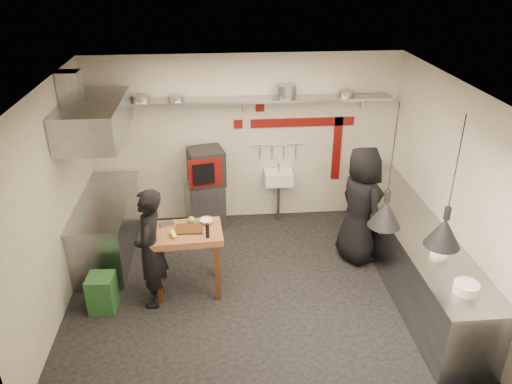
{
  "coord_description": "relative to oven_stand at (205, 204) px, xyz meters",
  "views": [
    {
      "loc": [
        -0.48,
        -5.6,
        4.23
      ],
      "look_at": [
        0.03,
        0.3,
        1.32
      ],
      "focal_mm": 35.0,
      "sensor_mm": 36.0,
      "label": 1
    }
  ],
  "objects": [
    {
      "name": "red_tile_a",
      "position": [
        0.94,
        0.29,
        1.55
      ],
      "size": [
        0.14,
        0.02,
        0.14
      ],
      "primitive_type": "cube",
      "color": "#600C0A",
      "rests_on": "wall_back"
    },
    {
      "name": "floor",
      "position": [
        0.69,
        -1.79,
        -0.4
      ],
      "size": [
        5.0,
        5.0,
        0.0
      ],
      "primitive_type": "plane",
      "color": "black",
      "rests_on": "ground"
    },
    {
      "name": "pan_mid_left",
      "position": [
        -0.36,
        0.13,
        1.78
      ],
      "size": [
        0.26,
        0.26,
        0.07
      ],
      "primitive_type": "cylinder",
      "rotation": [
        0.0,
        0.0,
        -0.07
      ],
      "color": "gray",
      "rests_on": "back_shelf"
    },
    {
      "name": "bowl",
      "position": [
        0.05,
        -1.55,
        0.55
      ],
      "size": [
        0.22,
        0.22,
        0.06
      ],
      "primitive_type": "imported",
      "rotation": [
        0.0,
        0.0,
        -0.18
      ],
      "color": "silver",
      "rests_on": "prep_table"
    },
    {
      "name": "pan_right",
      "position": [
        2.28,
        0.13,
        1.78
      ],
      "size": [
        0.32,
        0.32,
        0.08
      ],
      "primitive_type": "cylinder",
      "rotation": [
        0.0,
        0.0,
        -0.36
      ],
      "color": "gray",
      "rests_on": "back_shelf"
    },
    {
      "name": "shelf_bracket_left",
      "position": [
        -1.21,
        0.28,
        1.62
      ],
      "size": [
        0.04,
        0.06,
        0.24
      ],
      "primitive_type": "cube",
      "color": "gray",
      "rests_on": "wall_back"
    },
    {
      "name": "chef_right",
      "position": [
        2.27,
        -1.18,
        0.49
      ],
      "size": [
        0.81,
        1.0,
        1.78
      ],
      "primitive_type": "imported",
      "rotation": [
        0.0,
        0.0,
        1.9
      ],
      "color": "black",
      "rests_on": "floor"
    },
    {
      "name": "oven_stand",
      "position": [
        0.0,
        0.0,
        0.0
      ],
      "size": [
        0.69,
        0.65,
        0.8
      ],
      "primitive_type": "cube",
      "rotation": [
        0.0,
        0.0,
        0.22
      ],
      "color": "gray",
      "rests_on": "floor"
    },
    {
      "name": "pan_far_left",
      "position": [
        -0.89,
        0.13,
        1.79
      ],
      "size": [
        0.36,
        0.36,
        0.09
      ],
      "primitive_type": "cylinder",
      "rotation": [
        0.0,
        0.0,
        0.43
      ],
      "color": "gray",
      "rests_on": "back_shelf"
    },
    {
      "name": "red_tile_b",
      "position": [
        0.59,
        0.29,
        1.28
      ],
      "size": [
        0.14,
        0.02,
        0.14
      ],
      "primitive_type": "cube",
      "color": "#600C0A",
      "rests_on": "wall_back"
    },
    {
      "name": "utensil_rail",
      "position": [
        1.24,
        0.27,
        0.92
      ],
      "size": [
        0.9,
        0.02,
        0.02
      ],
      "primitive_type": "cylinder",
      "rotation": [
        0.0,
        1.57,
        0.0
      ],
      "color": "gray",
      "rests_on": "wall_back"
    },
    {
      "name": "wall_left",
      "position": [
        -1.81,
        -1.79,
        1.0
      ],
      "size": [
        0.04,
        4.2,
        2.8
      ],
      "primitive_type": "cube",
      "color": "beige",
      "rests_on": "floor"
    },
    {
      "name": "back_shelf",
      "position": [
        0.69,
        0.13,
        1.72
      ],
      "size": [
        4.6,
        0.34,
        0.04
      ],
      "primitive_type": "cube",
      "color": "gray",
      "rests_on": "wall_back"
    },
    {
      "name": "counter_left",
      "position": [
        -1.46,
        -0.74,
        0.05
      ],
      "size": [
        0.7,
        1.9,
        0.9
      ],
      "primitive_type": "cube",
      "color": "gray",
      "rests_on": "floor"
    },
    {
      "name": "plate_stack",
      "position": [
        2.81,
        -3.3,
        0.59
      ],
      "size": [
        0.33,
        0.33,
        0.11
      ],
      "primitive_type": "cylinder",
      "rotation": [
        0.0,
        0.0,
        0.29
      ],
      "color": "silver",
      "rests_on": "counter_right_top"
    },
    {
      "name": "prep_table",
      "position": [
        -0.21,
        -1.73,
        0.06
      ],
      "size": [
        0.96,
        0.7,
        0.92
      ],
      "primitive_type": null,
      "rotation": [
        0.0,
        0.0,
        0.06
      ],
      "color": "brown",
      "rests_on": "floor"
    },
    {
      "name": "sink_tap",
      "position": [
        1.24,
        0.13,
        0.56
      ],
      "size": [
        0.03,
        0.03,
        0.14
      ],
      "primitive_type": "cylinder",
      "color": "gray",
      "rests_on": "hand_sink"
    },
    {
      "name": "cutting_board",
      "position": [
        -0.18,
        -1.72,
        0.53
      ],
      "size": [
        0.37,
        0.26,
        0.02
      ],
      "primitive_type": "cube",
      "rotation": [
        0.0,
        0.0,
        -0.02
      ],
      "color": "#482711",
      "rests_on": "prep_table"
    },
    {
      "name": "lemon_b",
      "position": [
        -0.36,
        -1.91,
        0.56
      ],
      "size": [
        0.07,
        0.07,
        0.07
      ],
      "primitive_type": "sphere",
      "rotation": [
        0.0,
        0.0,
        -0.04
      ],
      "color": "#F6FB35",
      "rests_on": "prep_table"
    },
    {
      "name": "pepper_mill",
      "position": [
        0.07,
        -1.93,
        0.62
      ],
      "size": [
        0.06,
        0.06,
        0.2
      ],
      "primitive_type": "cylinder",
      "rotation": [
        0.0,
        0.0,
        -0.27
      ],
      "color": "black",
      "rests_on": "prep_table"
    },
    {
      "name": "oven_door",
      "position": [
        0.04,
        -0.27,
        0.69
      ],
      "size": [
        0.51,
        0.14,
        0.46
      ],
      "primitive_type": "cube",
      "rotation": [
        0.0,
        0.0,
        0.22
      ],
      "color": "#600C0A",
      "rests_on": "combi_oven"
    },
    {
      "name": "oven_glass",
      "position": [
        0.01,
        -0.33,
        0.69
      ],
      "size": [
        0.34,
        0.09,
        0.34
      ],
      "primitive_type": "cube",
      "rotation": [
        0.0,
        0.0,
        0.22
      ],
      "color": "black",
      "rests_on": "oven_door"
    },
    {
      "name": "heat_lamp_far",
      "position": [
        2.62,
        -2.97,
        1.66
      ],
      "size": [
        0.52,
        0.52,
        1.48
      ],
      "primitive_type": null,
      "rotation": [
        0.0,
        0.0,
        0.42
      ],
      "color": "black",
      "rests_on": "ceiling"
    },
    {
      "name": "hood_duct",
      "position": [
        -1.66,
        -0.74,
        2.15
      ],
      "size": [
        0.28,
        0.28,
        0.5
      ],
      "primitive_type": "cube",
      "color": "gray",
      "rests_on": "ceiling"
    },
    {
      "name": "counter_left_top",
      "position": [
        -1.46,
        -0.74,
        0.52
      ],
      "size": [
        0.76,
        2.0,
        0.03
      ],
      "primitive_type": "cube",
      "color": "gray",
      "rests_on": "counter_left"
    },
    {
      "name": "small_bowl_right",
      "position": [
        2.79,
        -2.64,
        0.56
      ],
      "size": [
        0.22,
        0.22,
        0.05
      ],
      "primitive_type": "cylinder",
      "rotation": [
        0.0,
        0.0,
        0.12
      ],
      "color": "silver",
      "rests_on": "counter_right_top"
    },
    {
      "name": "combi_oven",
      "position": [
        0.05,
        -0.02,
        0.69
      ],
      "size": [
        0.63,
        0.61,
        0.58
      ],
      "primitive_type": "cube",
      "rotation": [
        0.0,
        0.0,
        0.22
      ],
      "color": "black",
      "rests_on": "oven_stand"
    },
    {
      "name": "counter_right_top",
      "position": [
        2.84,
        -1.79,
        0.52
      ],
      "size": [
        0.76,
        3.9,
        0.03
      ],
      "primitive_type": "cube",
      "color": "gray",
      "rests_on": "counter_right"
    },
    {
      "name": "steel_tray",
      "position": [
        -0.48,
        -1.56,
        0.54
      ],
      "size": [
        0.21,
        0.17,
        0.03
      ],
      "primitive_type": "cube",
      "rotation": [
        0.0,
        0.0,
        0.34
      ],
      "color": "gray",
      "rests_on": "prep_table"
    },
    {
      "name": "red_band_horiz",
      "position": [
        1.64,
        0.29,
        1.28
      ],
      "size": [
        1.7,
        0.02,
        0.14
      ],
      "primitive_type": "cube",
      "color": "#600C0A",
      "rests_on": "wall_back"
    },
    {
      "name": "shelf_bracket_right",
      "position": [
        2.59,
        0.28,
        1.62
      ],
      "size": [
        0.04,
        0.06,
        0.24
      ],
      "primitive_type": "cube",
      "color": "gray",
      "rests_on": "wall_back"
    },
    {
      "name": "stock_pot",
      "position": [
        1.33,
        0.13,
        1.84
      ],
      "size": [
        0.32,
        0.32,
        0.2
      ],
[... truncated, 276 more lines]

